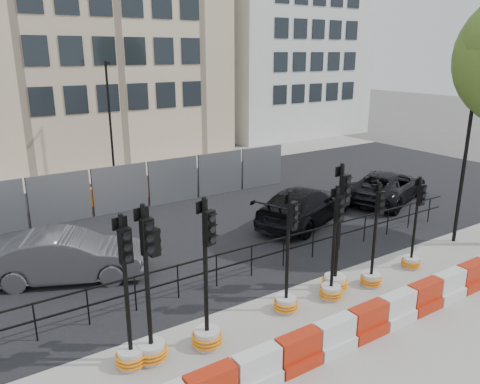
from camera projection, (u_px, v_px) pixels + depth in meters
ground at (276, 293)px, 12.98m from camera, size 120.00×120.00×0.00m
sidewalk_near at (357, 347)px, 10.58m from camera, size 40.00×6.00×0.02m
road at (169, 220)px, 18.59m from camera, size 40.00×14.00×0.03m
sidewalk_far at (100, 173)px, 25.81m from camera, size 40.00×4.00×0.02m
building_cream at (90, 9)px, 29.07m from camera, size 15.00×10.06×18.00m
building_white at (280, 31)px, 37.23m from camera, size 12.00×9.06×16.00m
kerb_railing at (252, 255)px, 13.75m from camera, size 18.00×0.04×1.00m
heras_fencing at (141, 188)px, 20.64m from camera, size 14.33×1.72×2.00m
lamp_post_far at (110, 116)px, 24.33m from camera, size 0.12×0.56×6.00m
lamp_post_near at (466, 152)px, 15.58m from camera, size 0.12×0.56×6.00m
barrier_row at (351, 329)px, 10.63m from camera, size 12.55×0.50×0.80m
traffic_signal_a at (130, 337)px, 9.76m from camera, size 0.68×0.68×3.43m
traffic_signal_b at (151, 326)px, 9.90m from camera, size 0.70×0.70×3.57m
traffic_signal_c at (207, 318)px, 10.41m from camera, size 0.70×0.70×3.56m
traffic_signal_d at (287, 284)px, 11.86m from camera, size 0.64×0.64×3.23m
traffic_signal_e at (332, 277)px, 12.49m from camera, size 0.63×0.63×3.19m
traffic_signal_f at (337, 262)px, 12.88m from camera, size 0.72×0.72×3.66m
traffic_signal_g at (372, 266)px, 13.20m from camera, size 0.61×0.61×3.08m
traffic_signal_h at (412, 250)px, 14.30m from camera, size 0.58×0.58×2.93m
car_b at (68, 256)px, 13.57m from camera, size 4.82×5.57×1.46m
car_c at (303, 205)px, 18.10m from camera, size 5.50×6.39×1.44m
car_d at (387, 186)px, 20.86m from camera, size 5.51×6.48×1.39m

